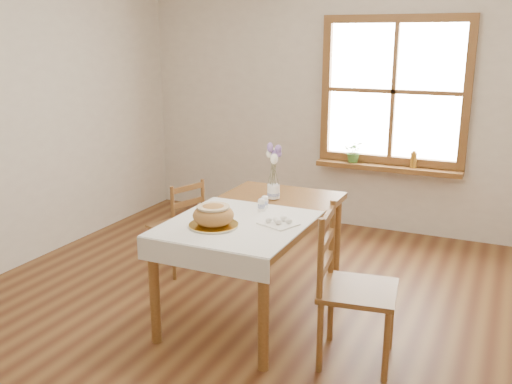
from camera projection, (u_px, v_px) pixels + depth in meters
ground at (238, 324)px, 4.05m from camera, size 5.00×5.00×0.00m
room_walls at (236, 80)px, 3.60m from camera, size 4.60×5.10×2.65m
window at (394, 91)px, 5.63m from camera, size 1.46×0.08×1.46m
window_sill at (388, 168)px, 5.77m from camera, size 1.46×0.20×0.05m
dining_table at (256, 223)px, 4.14m from camera, size 0.90×1.60×0.75m
table_linen at (237, 223)px, 3.85m from camera, size 0.91×0.99×0.01m
chair_left at (176, 225)px, 4.91m from camera, size 0.50×0.49×0.81m
chair_right at (359, 288)px, 3.48m from camera, size 0.54×0.52×0.98m
bread_plate at (214, 225)px, 3.76m from camera, size 0.37×0.37×0.02m
bread_loaf at (213, 213)px, 3.74m from camera, size 0.27×0.27×0.15m
egg_napkin at (278, 224)px, 3.81m from camera, size 0.28×0.26×0.01m
eggs at (278, 220)px, 3.80m from camera, size 0.22×0.21×0.04m
salt_shaker at (265, 202)px, 4.17m from camera, size 0.06×0.06×0.10m
pepper_shaker at (261, 205)px, 4.09m from camera, size 0.06×0.06×0.10m
flower_vase at (273, 192)px, 4.43m from camera, size 0.11×0.11×0.11m
lavender_bouquet at (274, 165)px, 4.37m from camera, size 0.17×0.17×0.32m
potted_plant at (354, 154)px, 5.88m from camera, size 0.23×0.25×0.17m
amber_bottle at (414, 159)px, 5.64m from camera, size 0.07×0.07×0.17m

